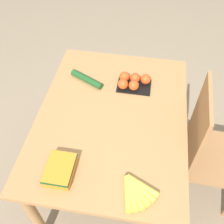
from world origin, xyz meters
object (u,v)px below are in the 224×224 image
cucumber_near (87,79)px  chair (208,151)px  tomato_pack (133,82)px  banana_bunch (136,190)px  carrot_bag (60,169)px

cucumber_near → chair: bearing=72.5°
tomato_pack → cucumber_near: tomato_pack is taller
banana_bunch → cucumber_near: bearing=-150.5°
cucumber_near → tomato_pack: bearing=92.1°
banana_bunch → cucumber_near: size_ratio=0.80×
banana_bunch → carrot_bag: bearing=-95.9°
chair → carrot_bag: (0.41, -0.81, 0.27)m
banana_bunch → chair: bearing=136.3°
carrot_bag → banana_bunch: bearing=84.1°
banana_bunch → cucumber_near: (-0.71, -0.40, 0.00)m
carrot_bag → cucumber_near: carrot_bag is taller
tomato_pack → carrot_bag: bearing=-22.4°
chair → tomato_pack: 0.65m
chair → cucumber_near: bearing=75.3°
chair → carrot_bag: bearing=119.7°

